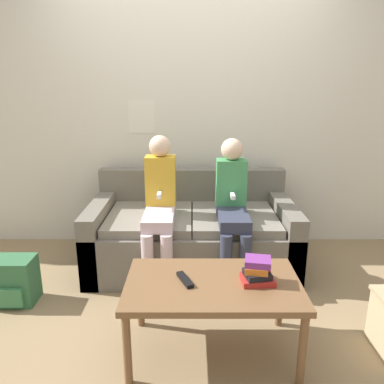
{
  "coord_description": "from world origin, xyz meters",
  "views": [
    {
      "loc": [
        0.0,
        -2.44,
        1.53
      ],
      "look_at": [
        0.0,
        0.44,
        0.69
      ],
      "focal_mm": 35.0,
      "sensor_mm": 36.0,
      "label": 1
    }
  ],
  "objects_px": {
    "tv_remote": "(185,280)",
    "couch": "(192,234)",
    "person_left": "(160,202)",
    "backpack": "(14,281)",
    "person_right": "(232,203)",
    "coffee_table": "(213,290)"
  },
  "relations": [
    {
      "from": "person_left",
      "to": "couch",
      "type": "bearing_deg",
      "value": 38.34
    },
    {
      "from": "couch",
      "to": "backpack",
      "type": "bearing_deg",
      "value": -154.62
    },
    {
      "from": "tv_remote",
      "to": "couch",
      "type": "bearing_deg",
      "value": 65.08
    },
    {
      "from": "coffee_table",
      "to": "tv_remote",
      "type": "relative_size",
      "value": 5.71
    },
    {
      "from": "couch",
      "to": "person_left",
      "type": "height_order",
      "value": "person_left"
    },
    {
      "from": "tv_remote",
      "to": "person_right",
      "type": "bearing_deg",
      "value": 45.95
    },
    {
      "from": "person_left",
      "to": "tv_remote",
      "type": "distance_m",
      "value": 0.97
    },
    {
      "from": "couch",
      "to": "person_right",
      "type": "relative_size",
      "value": 1.52
    },
    {
      "from": "coffee_table",
      "to": "couch",
      "type": "bearing_deg",
      "value": 95.92
    },
    {
      "from": "backpack",
      "to": "tv_remote",
      "type": "bearing_deg",
      "value": -22.72
    },
    {
      "from": "coffee_table",
      "to": "backpack",
      "type": "xyz_separation_m",
      "value": [
        -1.4,
        0.53,
        -0.24
      ]
    },
    {
      "from": "coffee_table",
      "to": "person_left",
      "type": "relative_size",
      "value": 0.86
    },
    {
      "from": "couch",
      "to": "person_left",
      "type": "relative_size",
      "value": 1.49
    },
    {
      "from": "coffee_table",
      "to": "backpack",
      "type": "distance_m",
      "value": 1.52
    },
    {
      "from": "person_left",
      "to": "backpack",
      "type": "relative_size",
      "value": 3.36
    },
    {
      "from": "coffee_table",
      "to": "person_left",
      "type": "distance_m",
      "value": 1.03
    },
    {
      "from": "person_left",
      "to": "person_right",
      "type": "relative_size",
      "value": 1.02
    },
    {
      "from": "coffee_table",
      "to": "person_right",
      "type": "distance_m",
      "value": 0.98
    },
    {
      "from": "person_right",
      "to": "person_left",
      "type": "bearing_deg",
      "value": 179.75
    },
    {
      "from": "person_right",
      "to": "couch",
      "type": "bearing_deg",
      "value": 147.26
    },
    {
      "from": "person_left",
      "to": "person_right",
      "type": "xyz_separation_m",
      "value": [
        0.57,
        -0.0,
        -0.01
      ]
    },
    {
      "from": "couch",
      "to": "person_right",
      "type": "bearing_deg",
      "value": -32.74
    }
  ]
}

